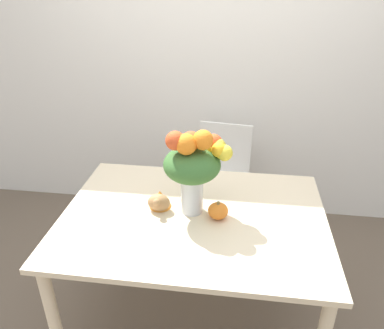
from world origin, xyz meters
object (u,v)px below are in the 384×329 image
(flower_vase, at_px, (194,163))
(turkey_figurine, at_px, (160,200))
(dining_chair_near_window, at_px, (221,181))
(pumpkin, at_px, (218,211))

(flower_vase, relative_size, turkey_figurine, 2.95)
(dining_chair_near_window, bearing_deg, turkey_figurine, -101.07)
(flower_vase, xyz_separation_m, dining_chair_near_window, (0.10, 0.85, -0.58))
(dining_chair_near_window, bearing_deg, flower_vase, -89.23)
(turkey_figurine, bearing_deg, dining_chair_near_window, 71.74)
(flower_vase, distance_m, dining_chair_near_window, 1.04)
(flower_vase, relative_size, pumpkin, 4.53)
(flower_vase, distance_m, turkey_figurine, 0.30)
(pumpkin, xyz_separation_m, dining_chair_near_window, (-0.03, 0.90, -0.34))
(turkey_figurine, bearing_deg, flower_vase, 0.68)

